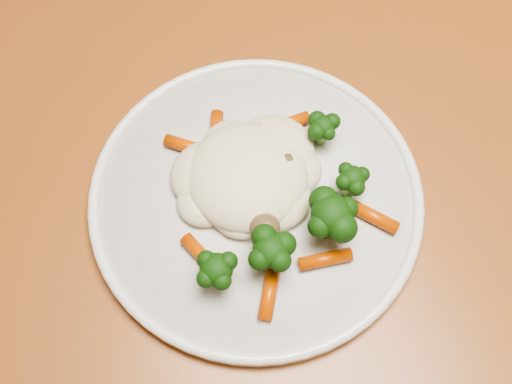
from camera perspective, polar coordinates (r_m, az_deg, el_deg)
dining_table at (r=0.67m, az=-4.50°, el=-4.48°), size 1.21×0.82×0.75m
plate at (r=0.57m, az=-0.00°, el=-0.60°), size 0.29×0.29×0.01m
meal at (r=0.54m, az=0.81°, el=0.21°), size 0.19×0.20×0.05m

